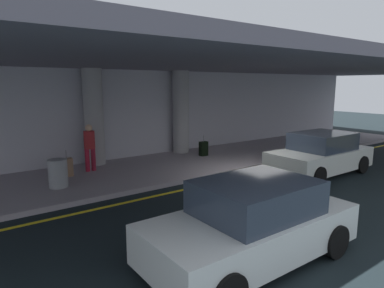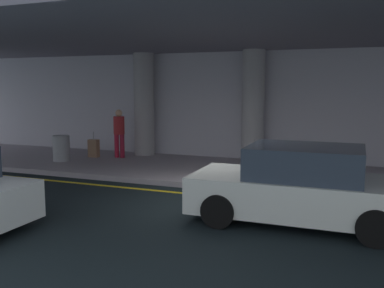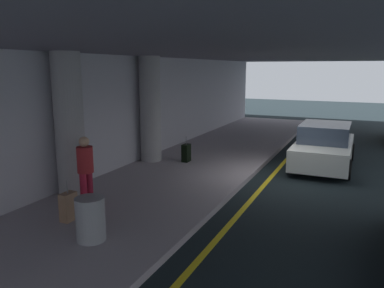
% 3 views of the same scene
% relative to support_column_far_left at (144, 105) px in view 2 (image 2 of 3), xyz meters
% --- Properties ---
extents(ground_plane, '(60.00, 60.00, 0.00)m').
position_rel_support_column_far_left_xyz_m(ground_plane, '(4.00, -4.77, -1.97)').
color(ground_plane, black).
extents(sidewalk, '(26.00, 4.20, 0.15)m').
position_rel_support_column_far_left_xyz_m(sidewalk, '(4.00, -1.67, -1.90)').
color(sidewalk, '#9D949C').
rests_on(sidewalk, ground).
extents(lane_stripe_yellow, '(26.00, 0.14, 0.01)m').
position_rel_support_column_far_left_xyz_m(lane_stripe_yellow, '(4.00, -4.29, -1.97)').
color(lane_stripe_yellow, yellow).
rests_on(lane_stripe_yellow, ground).
extents(support_column_far_left, '(0.73, 0.73, 3.65)m').
position_rel_support_column_far_left_xyz_m(support_column_far_left, '(0.00, 0.00, 0.00)').
color(support_column_far_left, '#9B9799').
rests_on(support_column_far_left, sidewalk).
extents(support_column_left_mid, '(0.73, 0.73, 3.65)m').
position_rel_support_column_far_left_xyz_m(support_column_left_mid, '(4.00, 0.00, 0.00)').
color(support_column_left_mid, '#9D9B9C').
rests_on(support_column_left_mid, sidewalk).
extents(ceiling_overhang, '(28.00, 13.20, 0.30)m').
position_rel_support_column_far_left_xyz_m(ceiling_overhang, '(4.00, -2.17, 1.97)').
color(ceiling_overhang, slate).
rests_on(ceiling_overhang, support_column_far_left).
extents(terminal_back_wall, '(26.00, 0.30, 3.80)m').
position_rel_support_column_far_left_xyz_m(terminal_back_wall, '(4.00, 0.58, -0.07)').
color(terminal_back_wall, '#B8B5C0').
rests_on(terminal_back_wall, ground).
extents(car_white_no2, '(4.10, 1.92, 1.50)m').
position_rel_support_column_far_left_xyz_m(car_white_no2, '(6.26, -5.63, -1.26)').
color(car_white_no2, silver).
rests_on(car_white_no2, ground).
extents(traveler_with_luggage, '(0.38, 0.38, 1.68)m').
position_rel_support_column_far_left_xyz_m(traveler_with_luggage, '(-0.53, -0.90, -0.86)').
color(traveler_with_luggage, '#A3172D').
rests_on(traveler_with_luggage, sidewalk).
extents(suitcase_upright_primary, '(0.36, 0.22, 0.90)m').
position_rel_support_column_far_left_xyz_m(suitcase_upright_primary, '(4.35, -1.22, -1.51)').
color(suitcase_upright_primary, black).
rests_on(suitcase_upright_primary, sidewalk).
extents(suitcase_upright_secondary, '(0.36, 0.22, 0.90)m').
position_rel_support_column_far_left_xyz_m(suitcase_upright_secondary, '(-1.42, -1.14, -1.51)').
color(suitcase_upright_secondary, '#8C674C').
rests_on(suitcase_upright_secondary, sidewalk).
extents(trash_bin_steel, '(0.56, 0.56, 0.85)m').
position_rel_support_column_far_left_xyz_m(trash_bin_steel, '(-1.98, -2.20, -1.40)').
color(trash_bin_steel, gray).
rests_on(trash_bin_steel, sidewalk).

